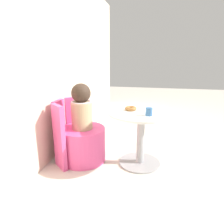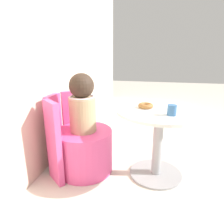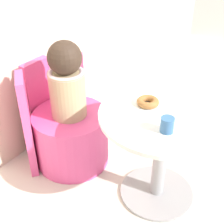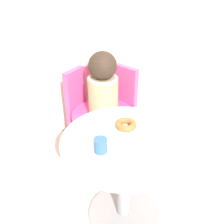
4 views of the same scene
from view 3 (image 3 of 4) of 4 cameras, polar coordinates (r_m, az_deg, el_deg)
ground_plane at (r=2.19m, az=10.36°, el=-13.65°), size 12.00×12.00×0.00m
round_table at (r=1.85m, az=9.15°, el=-4.93°), size 0.74×0.74×0.63m
tub_chair at (r=2.26m, az=-7.39°, el=-4.68°), size 0.52×0.52×0.40m
booth_backrest at (r=2.30m, az=-11.79°, el=0.43°), size 0.62×0.23×0.72m
child_figure at (r=2.02m, az=-8.29°, el=5.64°), size 0.24×0.24×0.52m
donut at (r=1.80m, az=6.58°, el=1.87°), size 0.13×0.13×0.04m
cup at (r=1.58m, az=10.06°, el=-2.31°), size 0.07×0.07×0.08m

